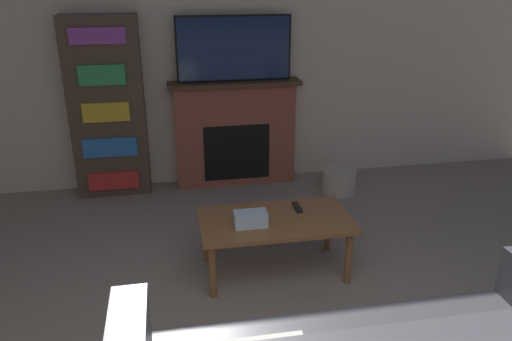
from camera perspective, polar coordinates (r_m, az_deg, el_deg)
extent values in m
cube|color=beige|center=(4.89, -4.84, 13.97)|extent=(6.90, 0.06, 2.70)
cube|color=brown|center=(4.96, -2.41, 4.07)|extent=(1.17, 0.22, 1.00)
cube|color=black|center=(4.90, -2.19, 2.05)|extent=(0.64, 0.01, 0.55)
cube|color=#4C331E|center=(4.81, -2.47, 9.92)|extent=(1.27, 0.28, 0.04)
cube|color=black|center=(4.75, -2.53, 13.74)|extent=(1.07, 0.03, 0.61)
cube|color=#19284C|center=(4.74, -2.51, 13.71)|extent=(1.04, 0.01, 0.57)
cube|color=brown|center=(3.46, 2.23, -5.75)|extent=(1.05, 0.57, 0.03)
cylinder|color=brown|center=(3.32, -4.98, -11.38)|extent=(0.05, 0.05, 0.39)
cylinder|color=brown|center=(3.50, 10.52, -9.75)|extent=(0.05, 0.05, 0.39)
cylinder|color=brown|center=(3.70, -5.67, -7.65)|extent=(0.05, 0.05, 0.39)
cylinder|color=brown|center=(3.87, 8.24, -6.40)|extent=(0.05, 0.05, 0.39)
cube|color=silver|center=(3.34, -0.63, -5.55)|extent=(0.22, 0.12, 0.10)
cube|color=black|center=(3.60, 4.75, -4.22)|extent=(0.04, 0.15, 0.02)
cube|color=#4C3D2D|center=(4.84, -16.61, 6.84)|extent=(0.67, 0.26, 1.67)
cube|color=red|center=(4.91, -15.94, -1.13)|extent=(0.46, 0.03, 0.17)
cube|color=#2D70B7|center=(4.79, -16.34, 2.55)|extent=(0.48, 0.03, 0.18)
cube|color=gold|center=(4.70, -16.77, 6.39)|extent=(0.41, 0.03, 0.17)
cube|color=green|center=(4.63, -17.22, 10.37)|extent=(0.40, 0.03, 0.18)
cube|color=purple|center=(4.58, -17.69, 14.46)|extent=(0.47, 0.03, 0.14)
cylinder|color=#BCB29E|center=(4.93, 9.42, -1.12)|extent=(0.34, 0.34, 0.23)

